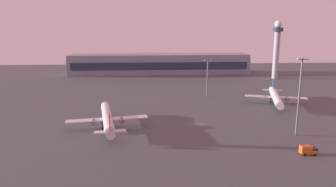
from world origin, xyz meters
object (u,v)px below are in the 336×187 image
object	(u,v)px
airplane_far_stand	(107,118)
airplane_taxiway_distant	(276,97)
control_tower	(277,46)
catering_truck	(308,150)
apron_light_west	(299,93)
apron_light_central	(207,75)

from	to	relation	value
airplane_far_stand	airplane_taxiway_distant	distance (m)	91.98
control_tower	airplane_taxiway_distant	size ratio (longest dim) A/B	1.09
airplane_far_stand	airplane_taxiway_distant	world-z (taller)	airplane_far_stand
airplane_far_stand	catering_truck	distance (m)	76.97
airplane_taxiway_distant	catering_truck	xyz separation A→B (m)	(-15.11, -66.86, -2.44)
catering_truck	apron_light_west	xyz separation A→B (m)	(4.32, 18.50, 15.48)
control_tower	catering_truck	bearing A→B (deg)	-107.43
airplane_taxiway_distant	apron_light_central	size ratio (longest dim) A/B	1.84
airplane_far_stand	catering_truck	world-z (taller)	airplane_far_stand
apron_light_central	apron_light_west	bearing A→B (deg)	-72.00
control_tower	apron_light_central	size ratio (longest dim) A/B	2.01
airplane_taxiway_distant	apron_light_west	bearing A→B (deg)	93.08
control_tower	airplane_far_stand	world-z (taller)	control_tower
catering_truck	apron_light_central	distance (m)	90.42
airplane_far_stand	apron_light_central	size ratio (longest dim) A/B	1.94
airplane_taxiway_distant	catering_truck	world-z (taller)	airplane_taxiway_distant
apron_light_west	control_tower	bearing A→B (deg)	71.97
airplane_far_stand	airplane_taxiway_distant	bearing A→B (deg)	12.53
control_tower	airplane_far_stand	xyz separation A→B (m)	(-116.38, -115.82, -21.38)
catering_truck	airplane_far_stand	bearing A→B (deg)	-114.82
airplane_far_stand	catering_truck	size ratio (longest dim) A/B	7.58
apron_light_central	catering_truck	bearing A→B (deg)	-78.29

